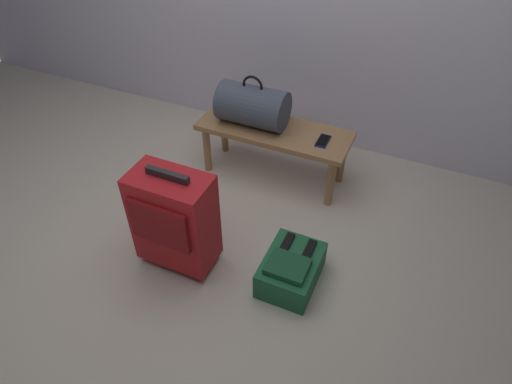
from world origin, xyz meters
TOP-DOWN VIEW (x-y plane):
  - ground_plane at (0.00, 0.00)m, footprint 6.60×6.60m
  - bench at (0.19, 0.99)m, footprint 1.00×0.36m
  - duffel_bag_slate at (0.04, 0.99)m, footprint 0.44×0.26m
  - cell_phone at (0.52, 0.98)m, footprint 0.07×0.14m
  - suitcase_upright_red at (0.01, 0.06)m, footprint 0.42×0.26m
  - backpack_green at (0.63, 0.18)m, footprint 0.28×0.38m

SIDE VIEW (x-z plane):
  - ground_plane at x=0.00m, z-range 0.00..0.00m
  - backpack_green at x=0.63m, z-range -0.01..0.20m
  - bench at x=0.19m, z-range 0.13..0.52m
  - suitcase_upright_red at x=0.01m, z-range 0.01..0.65m
  - cell_phone at x=0.52m, z-range 0.38..0.39m
  - duffel_bag_slate at x=0.04m, z-range 0.35..0.69m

